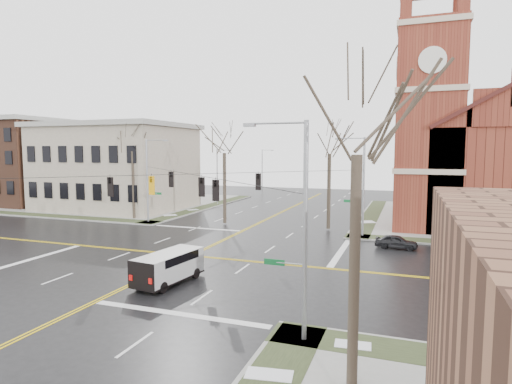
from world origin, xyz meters
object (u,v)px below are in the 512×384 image
(church, at_px, (502,146))
(tree_nw_far, at_px, (132,147))
(parked_car_a, at_px, (396,242))
(signal_pole_ne, at_px, (362,184))
(tree_nw_near, at_px, (224,148))
(tree_se, at_px, (357,139))
(tree_ne, at_px, (330,149))
(streetlight_north_a, at_px, (218,175))
(parked_car_b, at_px, (469,245))
(cargo_van, at_px, (171,265))
(signal_pole_nw, at_px, (149,178))
(signal_pole_se, at_px, (301,225))
(streetlight_north_b, at_px, (263,169))

(church, distance_m, tree_nw_far, 40.89)
(parked_car_a, bearing_deg, signal_pole_ne, 44.56)
(church, distance_m, tree_nw_near, 30.15)
(tree_se, bearing_deg, tree_nw_near, 121.43)
(tree_nw_far, relative_size, tree_ne, 1.03)
(church, xyz_separation_m, tree_nw_far, (-39.16, -11.77, -0.07))
(streetlight_north_a, bearing_deg, parked_car_b, -33.48)
(parked_car_a, bearing_deg, cargo_van, 141.67)
(streetlight_north_a, relative_size, tree_ne, 0.71)
(signal_pole_nw, bearing_deg, tree_ne, 7.38)
(parked_car_b, bearing_deg, streetlight_north_a, 65.97)
(signal_pole_se, height_order, parked_car_a, signal_pole_se)
(streetlight_north_b, bearing_deg, streetlight_north_a, -90.00)
(tree_nw_near, bearing_deg, parked_car_a, -17.97)
(tree_ne, bearing_deg, tree_nw_near, -177.59)
(streetlight_north_a, bearing_deg, parked_car_a, -38.74)
(signal_pole_se, bearing_deg, parked_car_b, 65.95)
(cargo_van, distance_m, tree_nw_far, 26.33)
(signal_pole_nw, distance_m, streetlight_north_a, 16.52)
(church, bearing_deg, streetlight_north_a, 174.81)
(church, relative_size, parked_car_b, 6.72)
(signal_pole_nw, distance_m, tree_nw_near, 8.97)
(tree_nw_far, bearing_deg, streetlight_north_a, 75.99)
(signal_pole_nw, distance_m, tree_ne, 19.65)
(streetlight_north_a, xyz_separation_m, cargo_van, (12.68, -34.24, -3.38))
(cargo_van, relative_size, tree_nw_near, 0.45)
(church, relative_size, streetlight_north_a, 3.44)
(tree_nw_far, relative_size, tree_nw_near, 1.02)
(tree_nw_near, distance_m, tree_ne, 11.12)
(parked_car_a, bearing_deg, tree_nw_near, 75.56)
(streetlight_north_b, xyz_separation_m, parked_car_a, (25.23, -40.24, -3.90))
(streetlight_north_b, bearing_deg, signal_pole_ne, -58.95)
(cargo_van, xyz_separation_m, tree_se, (11.78, -8.06, 7.24))
(signal_pole_ne, relative_size, cargo_van, 1.78)
(streetlight_north_a, xyz_separation_m, parked_car_b, (30.58, -20.22, -3.79))
(signal_pole_se, distance_m, tree_ne, 25.91)
(tree_nw_far, xyz_separation_m, tree_nw_near, (11.19, 0.51, -0.18))
(tree_nw_far, height_order, tree_ne, tree_nw_far)
(signal_pole_se, height_order, tree_ne, tree_ne)
(signal_pole_se, bearing_deg, tree_ne, 97.62)
(cargo_van, relative_size, tree_ne, 0.45)
(parked_car_b, xyz_separation_m, tree_nw_far, (-34.32, 5.24, 7.69))
(signal_pole_nw, bearing_deg, tree_nw_near, 13.99)
(tree_ne, relative_size, tree_se, 0.97)
(streetlight_north_b, relative_size, tree_nw_near, 0.71)
(signal_pole_nw, distance_m, parked_car_b, 31.76)
(parked_car_a, distance_m, parked_car_b, 5.35)
(tree_se, bearing_deg, parked_car_a, 88.00)
(streetlight_north_a, relative_size, tree_nw_near, 0.71)
(cargo_van, distance_m, parked_car_b, 22.74)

